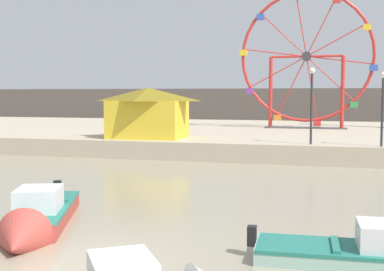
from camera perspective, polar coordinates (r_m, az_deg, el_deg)
The scene contains 8 objects.
ground_plane at distance 11.38m, azimuth -12.86°, elevation -13.92°, with size 240.00×240.00×0.00m, color gray.
quay_promenade at distance 38.84m, azimuth 7.75°, elevation 0.03°, with size 110.00×24.90×1.02m, color #B7A88E.
distant_town_skyline at distance 66.99m, azimuth 11.04°, elevation 3.36°, with size 140.00×3.00×4.40m, color #564C47.
motorboat_faded_red at distance 14.09m, azimuth -17.25°, elevation -9.02°, with size 3.27×5.73×1.52m.
ferris_wheel_red_frame at distance 39.69m, azimuth 12.80°, elevation 8.40°, with size 10.22×1.20×10.47m.
carnival_booth_yellow_awning at distance 30.20m, azimuth -5.02°, elevation 2.69°, with size 4.78×3.49×3.00m.
promenade_lamp_near at distance 26.90m, azimuth 13.36°, elevation 4.54°, with size 0.32×0.32×3.97m.
promenade_lamp_far at distance 26.70m, azimuth 20.74°, elevation 4.04°, with size 0.32×0.32×3.71m.
Camera 1 is at (5.17, -9.48, 3.60)m, focal length 47.23 mm.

